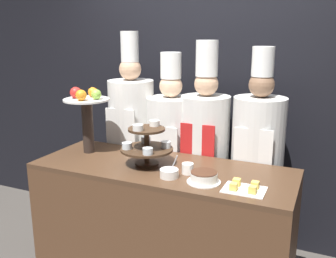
# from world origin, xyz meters

# --- Properties ---
(wall_back) EXTENTS (10.00, 0.06, 2.80)m
(wall_back) POSITION_xyz_m (0.00, 1.28, 1.40)
(wall_back) COLOR black
(wall_back) RESTS_ON ground_plane
(buffet_counter) EXTENTS (1.84, 0.69, 0.95)m
(buffet_counter) POSITION_xyz_m (0.00, 0.35, 0.47)
(buffet_counter) COLOR brown
(buffet_counter) RESTS_ON ground_plane
(tiered_stand) EXTENTS (0.37, 0.37, 0.31)m
(tiered_stand) POSITION_xyz_m (-0.12, 0.34, 1.10)
(tiered_stand) COLOR #3D2819
(tiered_stand) RESTS_ON buffet_counter
(fruit_pedestal) EXTENTS (0.35, 0.35, 0.51)m
(fruit_pedestal) POSITION_xyz_m (-0.67, 0.41, 1.29)
(fruit_pedestal) COLOR #2D231E
(fruit_pedestal) RESTS_ON buffet_counter
(cake_round) EXTENTS (0.21, 0.21, 0.07)m
(cake_round) POSITION_xyz_m (0.36, 0.19, 0.98)
(cake_round) COLOR white
(cake_round) RESTS_ON buffet_counter
(cup_white) EXTENTS (0.08, 0.08, 0.07)m
(cup_white) POSITION_xyz_m (0.21, 0.29, 0.98)
(cup_white) COLOR white
(cup_white) RESTS_ON buffet_counter
(cake_square_tray) EXTENTS (0.25, 0.19, 0.05)m
(cake_square_tray) POSITION_xyz_m (0.62, 0.17, 0.96)
(cake_square_tray) COLOR white
(cake_square_tray) RESTS_ON buffet_counter
(serving_bowl_near) EXTENTS (0.12, 0.12, 0.16)m
(serving_bowl_near) POSITION_xyz_m (0.13, 0.18, 0.97)
(serving_bowl_near) COLOR white
(serving_bowl_near) RESTS_ON buffet_counter
(chef_left) EXTENTS (0.40, 0.40, 1.88)m
(chef_left) POSITION_xyz_m (-0.56, 0.90, 1.00)
(chef_left) COLOR black
(chef_left) RESTS_ON ground_plane
(chef_center_left) EXTENTS (0.41, 0.41, 1.71)m
(chef_center_left) POSITION_xyz_m (-0.18, 0.90, 0.92)
(chef_center_left) COLOR #28282D
(chef_center_left) RESTS_ON ground_plane
(chef_center_right) EXTENTS (0.40, 0.40, 1.81)m
(chef_center_right) POSITION_xyz_m (0.13, 0.90, 0.96)
(chef_center_right) COLOR #28282D
(chef_center_right) RESTS_ON ground_plane
(chef_right) EXTENTS (0.40, 0.40, 1.77)m
(chef_right) POSITION_xyz_m (0.56, 0.90, 0.95)
(chef_right) COLOR black
(chef_right) RESTS_ON ground_plane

